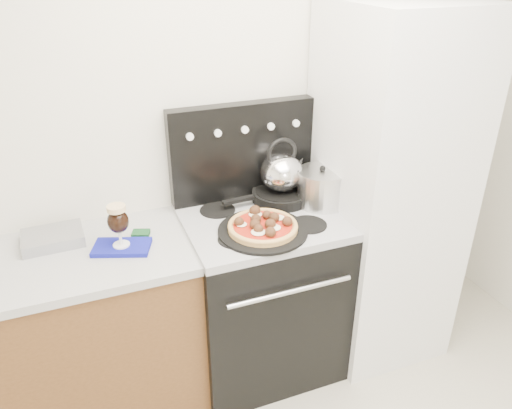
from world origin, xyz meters
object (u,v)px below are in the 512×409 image
pizza (263,225)px  stock_pot (321,188)px  base_cabinet (41,348)px  beer_glass (119,226)px  pizza_pan (263,231)px  fridge (386,192)px  skillet (281,195)px  oven_mitt (122,247)px  stove_body (261,296)px  tea_kettle (282,169)px

pizza → stock_pot: bearing=22.2°
base_cabinet → beer_glass: bearing=-5.0°
base_cabinet → stock_pot: 1.56m
beer_glass → pizza: (0.63, -0.12, -0.07)m
base_cabinet → pizza: size_ratio=4.46×
base_cabinet → pizza_pan: 1.18m
beer_glass → pizza_pan: 0.65m
fridge → beer_glass: bearing=179.5°
base_cabinet → skillet: bearing=5.3°
oven_mitt → pizza: (0.63, -0.12, 0.05)m
pizza_pan → skillet: 0.35m
base_cabinet → stove_body: stove_body is taller
beer_glass → pizza_pan: beer_glass is taller
skillet → tea_kettle: (-0.00, 0.00, 0.15)m
skillet → tea_kettle: size_ratio=1.25×
tea_kettle → pizza: bearing=-141.0°
pizza → tea_kettle: tea_kettle is taller
stock_pot → beer_glass: bearing=-177.8°
fridge → tea_kettle: fridge is taller
base_cabinet → beer_glass: 0.73m
base_cabinet → pizza: bearing=-8.4°
beer_glass → pizza: 0.65m
base_cabinet → stock_pot: size_ratio=5.98×
oven_mitt → pizza_pan: size_ratio=0.59×
pizza → skillet: (0.21, 0.27, -0.01)m
oven_mitt → fridge: bearing=-0.5°
oven_mitt → beer_glass: (0.00, 0.00, 0.11)m
oven_mitt → stock_pot: (1.02, 0.04, 0.10)m
stove_body → stock_pot: bearing=4.6°
stove_body → tea_kettle: 0.69m
beer_glass → skillet: beer_glass is taller
pizza_pan → tea_kettle: 0.39m
fridge → skillet: 0.56m
oven_mitt → stove_body: bearing=1.0°
stove_body → pizza_pan: pizza_pan is taller
fridge → oven_mitt: fridge is taller
oven_mitt → stock_pot: bearing=2.2°
pizza → oven_mitt: bearing=169.4°
pizza_pan → base_cabinet: bearing=171.6°
base_cabinet → stock_pot: stock_pot is taller
oven_mitt → stock_pot: 1.02m
pizza_pan → stove_body: bearing=70.1°
beer_glass → stock_pot: (1.02, 0.04, -0.01)m
pizza_pan → pizza: size_ratio=1.30×
base_cabinet → skillet: skillet is taller
beer_glass → pizza_pan: bearing=-10.6°
stove_body → pizza_pan: 0.51m
tea_kettle → skillet: bearing=-13.0°
skillet → tea_kettle: 0.15m
beer_glass → skillet: (0.84, 0.16, -0.08)m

